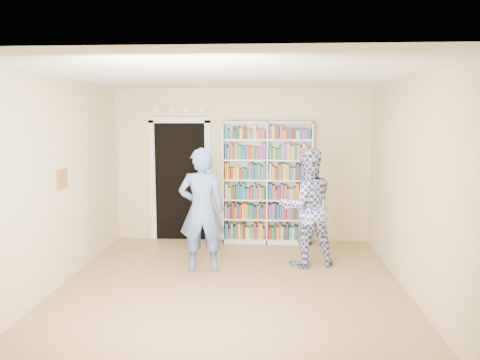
% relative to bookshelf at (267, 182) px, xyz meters
% --- Properties ---
extents(floor, '(5.00, 5.00, 0.00)m').
position_rel_bookshelf_xyz_m(floor, '(-0.45, -2.34, -1.08)').
color(floor, '#A1764E').
rests_on(floor, ground).
extents(ceiling, '(5.00, 5.00, 0.00)m').
position_rel_bookshelf_xyz_m(ceiling, '(-0.45, -2.34, 1.62)').
color(ceiling, white).
rests_on(ceiling, wall_back).
extents(wall_back, '(4.50, 0.00, 4.50)m').
position_rel_bookshelf_xyz_m(wall_back, '(-0.45, 0.16, 0.27)').
color(wall_back, beige).
rests_on(wall_back, floor).
extents(wall_left, '(0.00, 5.00, 5.00)m').
position_rel_bookshelf_xyz_m(wall_left, '(-2.70, -2.34, 0.27)').
color(wall_left, beige).
rests_on(wall_left, floor).
extents(wall_right, '(0.00, 5.00, 5.00)m').
position_rel_bookshelf_xyz_m(wall_right, '(1.80, -2.34, 0.27)').
color(wall_right, beige).
rests_on(wall_right, floor).
extents(bookshelf, '(1.55, 0.29, 2.13)m').
position_rel_bookshelf_xyz_m(bookshelf, '(0.00, 0.00, 0.00)').
color(bookshelf, white).
rests_on(bookshelf, floor).
extents(doorway, '(1.10, 0.08, 2.43)m').
position_rel_bookshelf_xyz_m(doorway, '(-1.55, 0.13, 0.10)').
color(doorway, black).
rests_on(doorway, floor).
extents(wall_art, '(0.03, 0.25, 0.25)m').
position_rel_bookshelf_xyz_m(wall_art, '(-2.68, -2.14, 0.32)').
color(wall_art, brown).
rests_on(wall_art, wall_left).
extents(man_blue, '(0.69, 0.48, 1.78)m').
position_rel_bookshelf_xyz_m(man_blue, '(-0.92, -1.60, -0.18)').
color(man_blue, '#5271B7').
rests_on(man_blue, floor).
extents(man_plaid, '(1.00, 0.87, 1.76)m').
position_rel_bookshelf_xyz_m(man_plaid, '(0.59, -1.23, -0.20)').
color(man_plaid, navy).
rests_on(man_plaid, floor).
extents(paper_sheet, '(0.19, 0.07, 0.28)m').
position_rel_bookshelf_xyz_m(paper_sheet, '(0.73, -1.39, -0.14)').
color(paper_sheet, white).
rests_on(paper_sheet, man_plaid).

